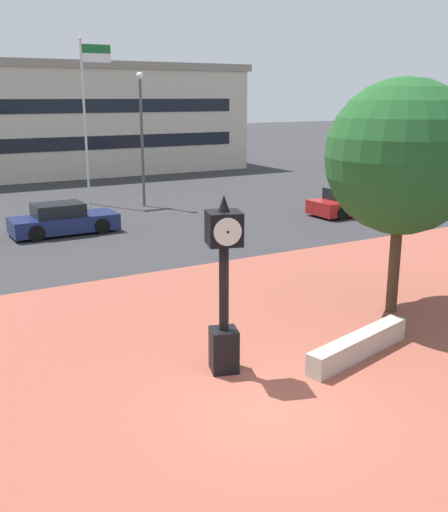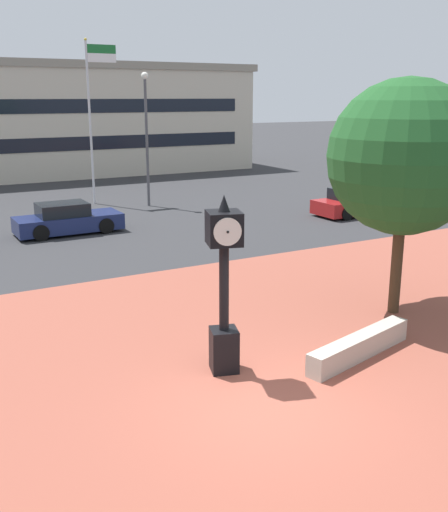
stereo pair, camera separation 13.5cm
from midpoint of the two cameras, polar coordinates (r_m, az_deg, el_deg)
The scene contains 10 objects.
ground_plane at distance 11.26m, azimuth 3.88°, elevation -14.12°, with size 200.00×200.00×0.00m, color #2D2D30.
plaza_brick_paving at distance 13.17m, azimuth -2.16°, elevation -9.53°, with size 44.00×12.97×0.01m, color brown.
planter_wall at distance 13.36m, azimuth 12.49°, elevation -8.38°, with size 3.20×0.40×0.50m, color #ADA393.
street_clock at distance 11.85m, azimuth -0.34°, elevation -2.83°, with size 0.82×0.84×3.67m.
plaza_tree at distance 15.71m, azimuth 16.66°, elevation 8.82°, with size 4.13×3.84×5.96m.
car_street_far at distance 29.07m, azimuth 11.83°, elevation 5.02°, with size 4.08×1.93×1.28m.
car_street_distant at distance 25.28m, azimuth -15.32°, elevation 3.33°, with size 4.28×1.84×1.28m.
flagpole_primary at distance 31.77m, azimuth -13.08°, elevation 13.53°, with size 1.60×0.14×8.24m.
civic_building at distance 46.31m, azimuth -19.27°, elevation 12.29°, with size 32.38×11.67×7.75m.
street_lamp_post at distance 30.61m, azimuth -8.03°, elevation 12.24°, with size 0.36×0.36×6.61m.
Camera 1 is at (-5.56, -8.12, 5.49)m, focal length 41.79 mm.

